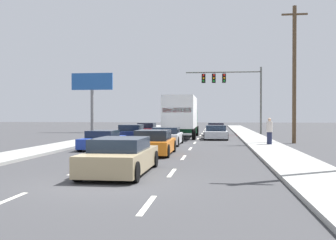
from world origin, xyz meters
TOP-DOWN VIEW (x-y plane):
  - ground_plane at (0.00, 25.00)m, footprint 140.00×140.00m
  - sidewalk_right at (6.40, 20.00)m, footprint 2.30×80.00m
  - sidewalk_left at (-6.40, 20.00)m, footprint 2.30×80.00m
  - lane_markings at (0.00, 22.30)m, footprint 3.54×62.00m
  - car_maroon at (-3.52, 26.72)m, footprint 1.88×4.01m
  - car_navy at (-3.46, 19.36)m, footprint 1.99×4.28m
  - car_blue at (-3.47, 11.49)m, footprint 1.87×4.65m
  - box_truck at (0.22, 23.16)m, footprint 2.75×9.29m
  - car_white at (-0.11, 15.14)m, footprint 2.00×4.19m
  - car_orange at (0.08, 8.48)m, footprint 1.93×4.09m
  - car_tan at (-0.05, 1.92)m, footprint 2.02×4.67m
  - car_red at (3.21, 27.98)m, footprint 1.83×4.50m
  - car_silver at (3.21, 21.84)m, footprint 1.98×4.47m
  - traffic_signal_mast at (4.34, 31.21)m, footprint 8.04×0.69m
  - utility_pole_mid at (8.77, 17.63)m, footprint 1.80×0.28m
  - roadside_billboard at (-11.18, 33.37)m, footprint 4.91×0.36m
  - pedestrian_near_corner at (6.65, 14.57)m, footprint 0.38×0.38m

SIDE VIEW (x-z plane):
  - ground_plane at x=0.00m, z-range 0.00..0.00m
  - lane_markings at x=0.00m, z-range 0.00..0.01m
  - sidewalk_right at x=6.40m, z-range 0.00..0.14m
  - sidewalk_left at x=-6.40m, z-range 0.00..0.14m
  - car_blue at x=-3.47m, z-range -0.04..1.07m
  - car_silver at x=3.21m, z-range -0.05..1.12m
  - car_white at x=-0.11m, z-range -0.04..1.15m
  - car_red at x=3.21m, z-range -0.06..1.20m
  - car_maroon at x=-3.52m, z-range -0.05..1.20m
  - car_navy at x=-3.46m, z-range -0.05..1.21m
  - car_orange at x=0.08m, z-range -0.05..1.21m
  - car_tan at x=-0.05m, z-range -0.03..1.21m
  - pedestrian_near_corner at x=6.65m, z-range 0.14..1.83m
  - box_truck at x=0.22m, z-range 0.27..3.86m
  - utility_pole_mid at x=8.77m, z-range 0.14..9.94m
  - roadside_billboard at x=-11.18m, z-range 1.61..8.53m
  - traffic_signal_mast at x=4.34m, z-range 1.89..9.00m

